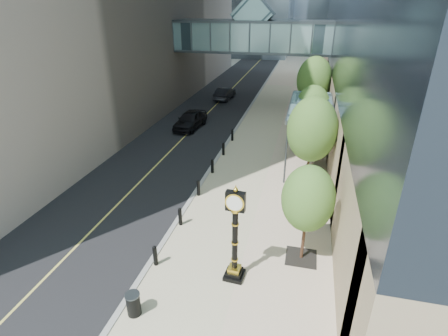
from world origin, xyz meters
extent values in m
plane|color=gray|center=(0.00, 0.00, 0.00)|extent=(320.00, 320.00, 0.00)
cube|color=black|center=(-7.00, 40.00, 0.01)|extent=(8.00, 180.00, 0.02)
cube|color=#B4AB8B|center=(1.00, 40.00, 0.03)|extent=(8.00, 180.00, 0.06)
cube|color=gray|center=(-3.00, 40.00, 0.04)|extent=(0.25, 180.00, 0.07)
cube|color=#496875|center=(-3.00, 28.00, 7.50)|extent=(17.00, 4.00, 3.00)
cube|color=#383F44|center=(-3.00, 28.00, 6.05)|extent=(17.00, 4.20, 0.25)
cube|color=#383F44|center=(-3.00, 28.00, 8.95)|extent=(17.00, 4.20, 0.25)
cube|color=#496875|center=(-3.00, 28.00, 9.60)|extent=(4.24, 3.00, 4.24)
cube|color=#383F44|center=(3.50, 14.00, 4.20)|extent=(3.00, 8.00, 0.25)
cube|color=#496875|center=(3.50, 14.00, 4.35)|extent=(2.80, 7.80, 0.06)
cylinder|color=#383F44|center=(2.20, 10.30, 2.10)|extent=(0.12, 0.12, 4.20)
cylinder|color=#383F44|center=(2.20, 17.70, 2.10)|extent=(0.12, 0.12, 4.20)
cylinder|color=black|center=(-2.70, 1.00, 0.51)|extent=(0.20, 0.20, 0.90)
cylinder|color=black|center=(-2.70, 4.20, 0.51)|extent=(0.20, 0.20, 0.90)
cylinder|color=black|center=(-2.70, 7.40, 0.51)|extent=(0.20, 0.20, 0.90)
cylinder|color=black|center=(-2.70, 10.60, 0.51)|extent=(0.20, 0.20, 0.90)
cylinder|color=black|center=(-2.70, 13.80, 0.51)|extent=(0.20, 0.20, 0.90)
cylinder|color=black|center=(-2.70, 17.00, 0.51)|extent=(0.20, 0.20, 0.90)
cube|color=black|center=(3.60, 3.00, 0.07)|extent=(1.40, 1.40, 0.02)
cylinder|color=#412A1B|center=(3.60, 3.00, 1.29)|extent=(0.14, 0.14, 2.46)
ellipsoid|color=#315920|center=(3.60, 3.00, 3.19)|extent=(2.25, 2.25, 3.01)
cube|color=black|center=(3.60, 9.50, 0.07)|extent=(1.40, 1.40, 0.02)
cylinder|color=#412A1B|center=(3.60, 9.50, 1.63)|extent=(0.14, 0.14, 3.15)
ellipsoid|color=#315920|center=(3.60, 9.50, 4.07)|extent=(2.89, 2.89, 3.85)
cube|color=black|center=(3.60, 16.00, 0.07)|extent=(1.40, 1.40, 0.02)
cylinder|color=#412A1B|center=(3.60, 16.00, 1.44)|extent=(0.14, 0.14, 2.77)
ellipsoid|color=#315920|center=(3.60, 16.00, 3.59)|extent=(2.54, 2.54, 3.38)
cube|color=black|center=(3.60, 22.50, 0.07)|extent=(1.40, 1.40, 0.02)
cylinder|color=#412A1B|center=(3.60, 22.50, 1.76)|extent=(0.14, 0.14, 3.40)
ellipsoid|color=#315920|center=(3.60, 22.50, 4.39)|extent=(3.12, 3.12, 4.16)
cube|color=black|center=(3.60, 29.00, 0.07)|extent=(1.40, 1.40, 0.02)
cylinder|color=#412A1B|center=(3.60, 29.00, 1.36)|extent=(0.14, 0.14, 2.60)
ellipsoid|color=#315920|center=(3.60, 29.00, 3.36)|extent=(2.38, 2.38, 3.17)
cube|color=black|center=(0.87, 1.06, 0.15)|extent=(0.87, 0.87, 0.18)
cube|color=black|center=(0.87, 1.06, 0.33)|extent=(0.68, 0.68, 0.18)
cube|color=gold|center=(0.87, 1.06, 0.51)|extent=(0.53, 0.53, 0.18)
cylinder|color=black|center=(0.87, 1.06, 2.00)|extent=(0.23, 0.23, 2.80)
cube|color=black|center=(0.87, 1.06, 3.81)|extent=(0.79, 0.33, 0.81)
cylinder|color=white|center=(0.87, 1.21, 3.81)|extent=(0.63, 0.08, 0.63)
cylinder|color=white|center=(0.87, 0.90, 3.81)|extent=(0.63, 0.08, 0.63)
sphere|color=gold|center=(0.87, 1.06, 4.30)|extent=(0.18, 0.18, 0.18)
cylinder|color=black|center=(-2.38, -1.73, 0.51)|extent=(0.53, 0.53, 0.90)
imported|color=#A7A099|center=(3.78, 12.22, 0.86)|extent=(0.61, 0.41, 1.61)
imported|color=black|center=(-7.22, 19.40, 0.83)|extent=(2.32, 4.88, 1.61)
imported|color=black|center=(-6.60, 30.58, 0.74)|extent=(1.87, 4.47, 1.44)
camera|label=1|loc=(3.13, -10.22, 10.67)|focal=28.00mm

